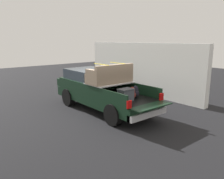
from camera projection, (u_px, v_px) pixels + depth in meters
The scene contains 4 objects.
ground_plane at pixel (104, 110), 10.66m from camera, with size 40.00×40.00×0.00m, color black.
pickup_truck at pixel (99, 89), 10.72m from camera, with size 6.05×2.06×2.23m.
building_facade at pixel (139, 68), 13.96m from camera, with size 8.95×0.36×3.06m, color white.
trash_can at pixel (116, 83), 14.62m from camera, with size 0.60×0.60×0.98m.
Camera 1 is at (-8.14, 6.16, 3.25)m, focal length 36.49 mm.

